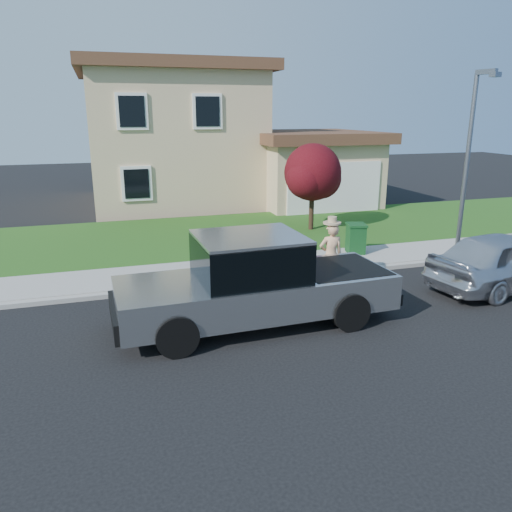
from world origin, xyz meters
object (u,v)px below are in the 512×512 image
(ornamental_tree, at_px, (313,175))
(street_lamp, at_px, (469,158))
(pickup_truck, at_px, (255,283))
(sedan, at_px, (506,260))
(trash_bin, at_px, (356,238))
(woman, at_px, (331,254))

(ornamental_tree, relative_size, street_lamp, 0.58)
(pickup_truck, height_order, sedan, pickup_truck)
(pickup_truck, relative_size, trash_bin, 6.54)
(ornamental_tree, xyz_separation_m, trash_bin, (-0.09, -3.78, -1.60))
(ornamental_tree, distance_m, trash_bin, 4.10)
(street_lamp, bearing_deg, sedan, -111.07)
(ornamental_tree, height_order, street_lamp, street_lamp)
(pickup_truck, bearing_deg, woman, 31.34)
(street_lamp, bearing_deg, woman, 174.88)
(trash_bin, height_order, street_lamp, street_lamp)
(ornamental_tree, bearing_deg, sedan, -73.17)
(sedan, height_order, street_lamp, street_lamp)
(woman, xyz_separation_m, street_lamp, (4.73, 0.75, 2.34))
(pickup_truck, distance_m, street_lamp, 8.11)
(sedan, bearing_deg, ornamental_tree, 8.21)
(pickup_truck, xyz_separation_m, street_lamp, (7.37, 2.46, 2.31))
(pickup_truck, relative_size, woman, 3.23)
(pickup_truck, xyz_separation_m, trash_bin, (4.70, 4.14, -0.32))
(sedan, xyz_separation_m, street_lamp, (0.27, 2.19, 2.49))
(woman, relative_size, street_lamp, 0.34)
(trash_bin, xyz_separation_m, street_lamp, (2.67, -1.67, 2.63))
(pickup_truck, height_order, street_lamp, street_lamp)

